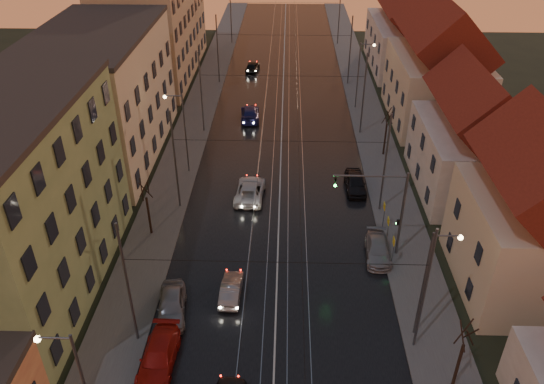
# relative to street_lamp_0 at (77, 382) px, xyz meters

# --- Properties ---
(road) EXTENTS (16.00, 120.00, 0.04)m
(road) POSITION_rel_street_lamp_0_xyz_m (9.10, 38.00, -4.87)
(road) COLOR black
(road) RESTS_ON ground
(sidewalk_left) EXTENTS (4.00, 120.00, 0.15)m
(sidewalk_left) POSITION_rel_street_lamp_0_xyz_m (-0.90, 38.00, -4.81)
(sidewalk_left) COLOR #4C4C4C
(sidewalk_left) RESTS_ON ground
(sidewalk_right) EXTENTS (4.00, 120.00, 0.15)m
(sidewalk_right) POSITION_rel_street_lamp_0_xyz_m (19.10, 38.00, -4.81)
(sidewalk_right) COLOR #4C4C4C
(sidewalk_right) RESTS_ON ground
(tram_rail_0) EXTENTS (0.06, 120.00, 0.03)m
(tram_rail_0) POSITION_rel_street_lamp_0_xyz_m (6.90, 38.00, -4.83)
(tram_rail_0) COLOR gray
(tram_rail_0) RESTS_ON road
(tram_rail_1) EXTENTS (0.06, 120.00, 0.03)m
(tram_rail_1) POSITION_rel_street_lamp_0_xyz_m (8.33, 38.00, -4.83)
(tram_rail_1) COLOR gray
(tram_rail_1) RESTS_ON road
(tram_rail_2) EXTENTS (0.06, 120.00, 0.03)m
(tram_rail_2) POSITION_rel_street_lamp_0_xyz_m (9.87, 38.00, -4.83)
(tram_rail_2) COLOR gray
(tram_rail_2) RESTS_ON road
(tram_rail_3) EXTENTS (0.06, 120.00, 0.03)m
(tram_rail_3) POSITION_rel_street_lamp_0_xyz_m (11.30, 38.00, -4.83)
(tram_rail_3) COLOR gray
(tram_rail_3) RESTS_ON road
(apartment_left_1) EXTENTS (10.00, 18.00, 13.00)m
(apartment_left_1) POSITION_rel_street_lamp_0_xyz_m (-8.40, 12.00, 1.61)
(apartment_left_1) COLOR #678756
(apartment_left_1) RESTS_ON ground
(apartment_left_2) EXTENTS (10.00, 20.00, 12.00)m
(apartment_left_2) POSITION_rel_street_lamp_0_xyz_m (-8.40, 32.00, 1.11)
(apartment_left_2) COLOR beige
(apartment_left_2) RESTS_ON ground
(apartment_left_3) EXTENTS (10.00, 24.00, 14.00)m
(apartment_left_3) POSITION_rel_street_lamp_0_xyz_m (-8.40, 56.00, 2.11)
(apartment_left_3) COLOR tan
(apartment_left_3) RESTS_ON ground
(house_right_1) EXTENTS (8.67, 10.20, 10.80)m
(house_right_1) POSITION_rel_street_lamp_0_xyz_m (26.10, 13.00, 0.56)
(house_right_1) COLOR beige
(house_right_1) RESTS_ON ground
(house_right_2) EXTENTS (9.18, 12.24, 9.20)m
(house_right_2) POSITION_rel_street_lamp_0_xyz_m (26.10, 26.00, -0.24)
(house_right_2) COLOR beige
(house_right_2) RESTS_ON ground
(house_right_3) EXTENTS (9.18, 14.28, 11.50)m
(house_right_3) POSITION_rel_street_lamp_0_xyz_m (26.10, 41.00, 0.92)
(house_right_3) COLOR beige
(house_right_3) RESTS_ON ground
(house_right_4) EXTENTS (9.18, 16.32, 10.00)m
(house_right_4) POSITION_rel_street_lamp_0_xyz_m (26.10, 59.00, 0.16)
(house_right_4) COLOR beige
(house_right_4) RESTS_ON ground
(catenary_pole_l_1) EXTENTS (0.16, 0.16, 9.00)m
(catenary_pole_l_1) POSITION_rel_street_lamp_0_xyz_m (0.50, 7.00, -0.39)
(catenary_pole_l_1) COLOR #595B60
(catenary_pole_l_1) RESTS_ON ground
(catenary_pole_r_1) EXTENTS (0.16, 0.16, 9.00)m
(catenary_pole_r_1) POSITION_rel_street_lamp_0_xyz_m (17.70, 7.00, -0.39)
(catenary_pole_r_1) COLOR #595B60
(catenary_pole_r_1) RESTS_ON ground
(catenary_pole_l_2) EXTENTS (0.16, 0.16, 9.00)m
(catenary_pole_l_2) POSITION_rel_street_lamp_0_xyz_m (0.50, 22.00, -0.39)
(catenary_pole_l_2) COLOR #595B60
(catenary_pole_l_2) RESTS_ON ground
(catenary_pole_r_2) EXTENTS (0.16, 0.16, 9.00)m
(catenary_pole_r_2) POSITION_rel_street_lamp_0_xyz_m (17.70, 22.00, -0.39)
(catenary_pole_r_2) COLOR #595B60
(catenary_pole_r_2) RESTS_ON ground
(catenary_pole_l_3) EXTENTS (0.16, 0.16, 9.00)m
(catenary_pole_l_3) POSITION_rel_street_lamp_0_xyz_m (0.50, 37.00, -0.39)
(catenary_pole_l_3) COLOR #595B60
(catenary_pole_l_3) RESTS_ON ground
(catenary_pole_r_3) EXTENTS (0.16, 0.16, 9.00)m
(catenary_pole_r_3) POSITION_rel_street_lamp_0_xyz_m (17.70, 37.00, -0.39)
(catenary_pole_r_3) COLOR #595B60
(catenary_pole_r_3) RESTS_ON ground
(catenary_pole_l_4) EXTENTS (0.16, 0.16, 9.00)m
(catenary_pole_l_4) POSITION_rel_street_lamp_0_xyz_m (0.50, 52.00, -0.39)
(catenary_pole_l_4) COLOR #595B60
(catenary_pole_l_4) RESTS_ON ground
(catenary_pole_r_4) EXTENTS (0.16, 0.16, 9.00)m
(catenary_pole_r_4) POSITION_rel_street_lamp_0_xyz_m (17.70, 52.00, -0.39)
(catenary_pole_r_4) COLOR #595B60
(catenary_pole_r_4) RESTS_ON ground
(catenary_pole_l_5) EXTENTS (0.16, 0.16, 9.00)m
(catenary_pole_l_5) POSITION_rel_street_lamp_0_xyz_m (0.50, 70.00, -0.39)
(catenary_pole_l_5) COLOR #595B60
(catenary_pole_l_5) RESTS_ON ground
(catenary_pole_r_5) EXTENTS (0.16, 0.16, 9.00)m
(catenary_pole_r_5) POSITION_rel_street_lamp_0_xyz_m (17.70, 70.00, -0.39)
(catenary_pole_r_5) COLOR #595B60
(catenary_pole_r_5) RESTS_ON ground
(street_lamp_0) EXTENTS (1.75, 0.32, 8.00)m
(street_lamp_0) POSITION_rel_street_lamp_0_xyz_m (0.00, 0.00, 0.00)
(street_lamp_0) COLOR #595B60
(street_lamp_0) RESTS_ON ground
(street_lamp_1) EXTENTS (1.75, 0.32, 8.00)m
(street_lamp_1) POSITION_rel_street_lamp_0_xyz_m (18.21, 8.00, 0.00)
(street_lamp_1) COLOR #595B60
(street_lamp_1) RESTS_ON ground
(street_lamp_2) EXTENTS (1.75, 0.32, 8.00)m
(street_lamp_2) POSITION_rel_street_lamp_0_xyz_m (0.00, 28.00, 0.00)
(street_lamp_2) COLOR #595B60
(street_lamp_2) RESTS_ON ground
(street_lamp_3) EXTENTS (1.75, 0.32, 8.00)m
(street_lamp_3) POSITION_rel_street_lamp_0_xyz_m (18.21, 44.00, 0.00)
(street_lamp_3) COLOR #595B60
(street_lamp_3) RESTS_ON ground
(traffic_light_mast) EXTENTS (5.30, 0.32, 7.20)m
(traffic_light_mast) POSITION_rel_street_lamp_0_xyz_m (17.10, 16.00, -0.29)
(traffic_light_mast) COLOR #595B60
(traffic_light_mast) RESTS_ON ground
(bare_tree_0) EXTENTS (1.09, 1.09, 5.11)m
(bare_tree_0) POSITION_rel_street_lamp_0_xyz_m (-1.09, 18.00, -2.40)
(bare_tree_0) COLOR black
(bare_tree_0) RESTS_ON ground
(bare_tree_1) EXTENTS (1.09, 1.09, 5.11)m
(bare_tree_1) POSITION_rel_street_lamp_0_xyz_m (19.31, 4.00, -2.40)
(bare_tree_1) COLOR black
(bare_tree_1) RESTS_ON ground
(bare_tree_2) EXTENTS (1.09, 1.09, 5.11)m
(bare_tree_2) POSITION_rel_street_lamp_0_xyz_m (19.51, 32.00, -2.40)
(bare_tree_2) COLOR black
(bare_tree_2) RESTS_ON ground
(driving_car_1) EXTENTS (1.44, 3.83, 1.25)m
(driving_car_1) POSITION_rel_street_lamp_0_xyz_m (6.01, 11.11, -4.26)
(driving_car_1) COLOR gray
(driving_car_1) RESTS_ON ground
(driving_car_2) EXTENTS (2.73, 5.36, 1.45)m
(driving_car_2) POSITION_rel_street_lamp_0_xyz_m (6.49, 23.76, -4.16)
(driving_car_2) COLOR silver
(driving_car_2) RESTS_ON ground
(driving_car_3) EXTENTS (2.39, 5.21, 1.48)m
(driving_car_3) POSITION_rel_street_lamp_0_xyz_m (5.39, 40.41, -4.15)
(driving_car_3) COLOR navy
(driving_car_3) RESTS_ON ground
(driving_car_4) EXTENTS (2.08, 4.11, 1.34)m
(driving_car_4) POSITION_rel_street_lamp_0_xyz_m (4.68, 56.89, -4.22)
(driving_car_4) COLOR black
(driving_car_4) RESTS_ON ground
(parked_left_2) EXTENTS (2.10, 4.90, 1.41)m
(parked_left_2) POSITION_rel_street_lamp_0_xyz_m (2.28, 5.11, -4.18)
(parked_left_2) COLOR #AE1811
(parked_left_2) RESTS_ON ground
(parked_left_3) EXTENTS (2.39, 4.69, 1.53)m
(parked_left_3) POSITION_rel_street_lamp_0_xyz_m (2.24, 9.31, -4.12)
(parked_left_3) COLOR gray
(parked_left_3) RESTS_ON ground
(parked_right_1) EXTENTS (2.03, 4.50, 1.28)m
(parked_right_1) POSITION_rel_street_lamp_0_xyz_m (16.65, 15.72, -4.25)
(parked_right_1) COLOR #949398
(parked_right_1) RESTS_ON ground
(parked_right_2) EXTENTS (1.84, 4.46, 1.51)m
(parked_right_2) POSITION_rel_street_lamp_0_xyz_m (15.94, 25.29, -4.13)
(parked_right_2) COLOR black
(parked_right_2) RESTS_ON ground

